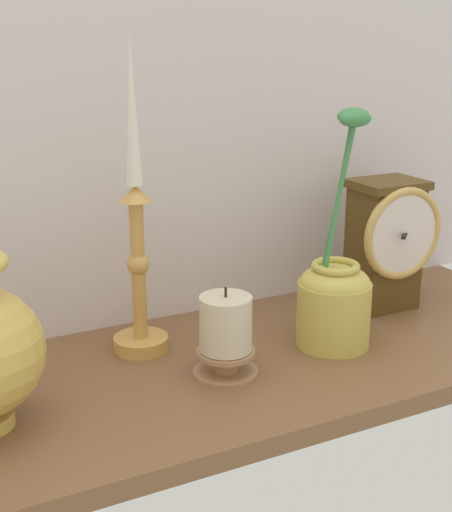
{
  "coord_description": "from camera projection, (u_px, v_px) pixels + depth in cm",
  "views": [
    {
      "loc": [
        -39.59,
        -73.72,
        39.9
      ],
      "look_at": [
        -1.83,
        0.0,
        14.0
      ],
      "focal_mm": 50.59,
      "sensor_mm": 36.0,
      "label": 1
    }
  ],
  "objects": [
    {
      "name": "candlestick_tall_left",
      "position": [
        137.0,
        248.0,
        0.9
      ],
      "size": [
        7.18,
        7.18,
        39.94
      ],
      "color": "gold",
      "rests_on": "ground_plane"
    },
    {
      "name": "brass_vase_jar",
      "position": [
        335.0,
        295.0,
        0.94
      ],
      "size": [
        9.71,
        9.71,
        30.98
      ],
      "color": "#CBB750",
      "rests_on": "ground_plane"
    },
    {
      "name": "pillar_candle_front",
      "position": [
        226.0,
        335.0,
        0.86
      ],
      "size": [
        7.98,
        7.98,
        11.1
      ],
      "color": "#AB7C55",
      "rests_on": "ground_plane"
    },
    {
      "name": "back_wall",
      "position": [
        176.0,
        88.0,
        0.98
      ],
      "size": [
        120.0,
        2.0,
        65.0
      ],
      "primitive_type": "cube",
      "color": "silver",
      "rests_on": "ground_plane"
    },
    {
      "name": "mantel_clock",
      "position": [
        387.0,
        242.0,
        1.06
      ],
      "size": [
        13.61,
        10.27,
        19.34
      ],
      "color": "#523915",
      "rests_on": "ground_plane"
    },
    {
      "name": "ground_plane",
      "position": [
        239.0,
        367.0,
        0.92
      ],
      "size": [
        100.0,
        36.0,
        2.4
      ],
      "primitive_type": "cube",
      "color": "brown"
    }
  ]
}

